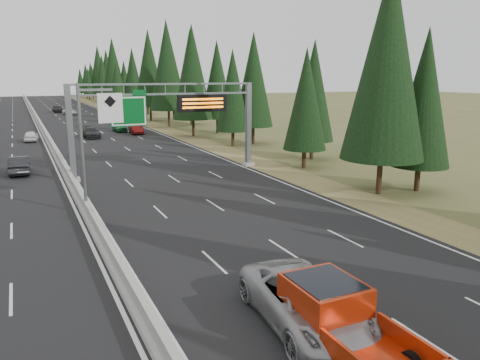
% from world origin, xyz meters
% --- Properties ---
extents(road, '(32.00, 260.00, 0.08)m').
position_xyz_m(road, '(0.00, 80.00, 0.04)').
color(road, black).
rests_on(road, ground).
extents(shoulder_right, '(3.60, 260.00, 0.06)m').
position_xyz_m(shoulder_right, '(17.80, 80.00, 0.03)').
color(shoulder_right, olive).
rests_on(shoulder_right, ground).
extents(median_barrier, '(0.70, 260.00, 0.85)m').
position_xyz_m(median_barrier, '(0.00, 80.00, 0.41)').
color(median_barrier, gray).
rests_on(median_barrier, road).
extents(sign_gantry, '(16.75, 0.98, 7.80)m').
position_xyz_m(sign_gantry, '(8.92, 34.88, 5.27)').
color(sign_gantry, slate).
rests_on(sign_gantry, road).
extents(hov_sign_pole, '(2.80, 0.50, 8.00)m').
position_xyz_m(hov_sign_pole, '(0.58, 24.97, 4.72)').
color(hov_sign_pole, slate).
rests_on(hov_sign_pole, road).
extents(tree_row_right, '(11.36, 242.43, 18.99)m').
position_xyz_m(tree_row_right, '(21.97, 66.73, 9.07)').
color(tree_row_right, black).
rests_on(tree_row_right, ground).
extents(silver_minivan, '(3.49, 6.54, 1.75)m').
position_xyz_m(silver_minivan, '(4.98, 8.00, 0.95)').
color(silver_minivan, '#99999D').
rests_on(silver_minivan, road).
extents(red_pickup, '(2.24, 6.26, 2.04)m').
position_xyz_m(red_pickup, '(5.06, 6.51, 1.21)').
color(red_pickup, black).
rests_on(red_pickup, road).
extents(car_ahead_green, '(1.73, 4.17, 1.41)m').
position_xyz_m(car_ahead_green, '(10.66, 68.17, 0.79)').
color(car_ahead_green, '#16622B').
rests_on(car_ahead_green, road).
extents(car_ahead_dkred, '(2.17, 5.02, 1.61)m').
position_xyz_m(car_ahead_dkred, '(12.36, 64.59, 0.88)').
color(car_ahead_dkred, '#550C0C').
rests_on(car_ahead_dkred, road).
extents(car_ahead_dkgrey, '(2.19, 5.09, 1.46)m').
position_xyz_m(car_ahead_dkgrey, '(5.62, 62.65, 0.81)').
color(car_ahead_dkgrey, black).
rests_on(car_ahead_dkgrey, road).
extents(car_ahead_white, '(2.73, 5.07, 1.35)m').
position_xyz_m(car_ahead_white, '(7.07, 104.24, 0.76)').
color(car_ahead_white, white).
rests_on(car_ahead_white, road).
extents(car_ahead_far, '(2.37, 4.98, 1.65)m').
position_xyz_m(car_ahead_far, '(5.33, 112.85, 0.90)').
color(car_ahead_far, black).
rests_on(car_ahead_far, road).
extents(car_onc_near, '(1.79, 4.76, 1.55)m').
position_xyz_m(car_onc_near, '(-3.59, 40.27, 0.86)').
color(car_onc_near, black).
rests_on(car_onc_near, road).
extents(car_onc_white, '(2.02, 4.15, 1.37)m').
position_xyz_m(car_onc_white, '(-1.97, 62.38, 0.76)').
color(car_onc_white, white).
rests_on(car_onc_white, road).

